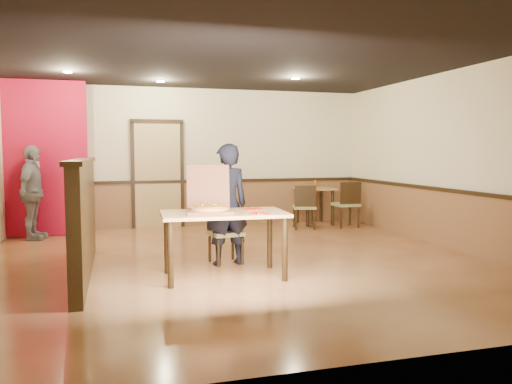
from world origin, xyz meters
TOP-DOWN VIEW (x-y plane):
  - floor at (0.00, 0.00)m, footprint 7.00×7.00m
  - ceiling at (0.00, 0.00)m, footprint 7.00×7.00m
  - wall_back at (0.00, 3.50)m, footprint 7.00×0.00m
  - wall_right at (3.50, 0.00)m, footprint 0.00×7.00m
  - wainscot_back at (0.00, 3.47)m, footprint 7.00×0.04m
  - chair_rail_back at (0.00, 3.45)m, footprint 7.00×0.06m
  - wainscot_right at (3.47, 0.00)m, footprint 0.04×7.00m
  - chair_rail_right at (3.45, 0.00)m, footprint 0.06×7.00m
  - back_door at (-0.80, 3.46)m, footprint 0.90×0.06m
  - booth_partition at (-2.00, -0.20)m, footprint 0.20×3.10m
  - red_accent_panel at (-2.90, 3.00)m, footprint 1.60×0.20m
  - spot_a at (-2.30, 1.80)m, footprint 0.14×0.14m
  - spot_b at (-0.80, 2.50)m, footprint 0.14×0.14m
  - spot_c at (1.40, 1.50)m, footprint 0.14×0.14m
  - main_table at (-0.35, -0.78)m, footprint 1.53×0.92m
  - diner_chair at (-0.18, 0.02)m, footprint 0.48×0.48m
  - side_chair_left at (1.95, 2.44)m, footprint 0.52×0.52m
  - side_chair_right at (2.86, 2.43)m, footprint 0.46×0.46m
  - side_table at (2.41, 3.05)m, footprint 0.74×0.74m
  - diner at (-0.17, -0.13)m, footprint 0.64×0.46m
  - passerby at (-3.00, 2.63)m, footprint 0.56×1.02m
  - pizza_box at (-0.53, -0.77)m, footprint 0.61×0.69m
  - pizza at (-0.53, -0.82)m, footprint 0.57×0.57m
  - napkin_near at (0.02, -1.08)m, footprint 0.29×0.29m
  - napkin_far at (0.08, -0.58)m, footprint 0.24×0.24m
  - condiment at (2.45, 3.11)m, footprint 0.06×0.06m

SIDE VIEW (x-z plane):
  - floor at x=0.00m, z-range 0.00..0.00m
  - wainscot_back at x=0.00m, z-range 0.00..0.90m
  - wainscot_right at x=3.47m, z-range 0.00..0.90m
  - diner_chair at x=-0.18m, z-range 0.04..0.88m
  - side_chair_left at x=1.95m, z-range 0.04..0.91m
  - side_chair_right at x=2.86m, z-range 0.04..0.97m
  - side_table at x=2.41m, z-range 0.21..0.97m
  - main_table at x=-0.35m, z-range 0.29..1.09m
  - booth_partition at x=-2.00m, z-range 0.01..1.46m
  - napkin_far at x=0.08m, z-range 0.80..0.81m
  - napkin_near at x=0.02m, z-range 0.80..0.81m
  - diner at x=-0.17m, z-range 0.00..1.64m
  - passerby at x=-3.00m, z-range 0.00..1.64m
  - condiment at x=2.45m, z-range 0.77..0.92m
  - pizza at x=-0.53m, z-range 0.84..0.87m
  - pizza_box at x=-0.53m, z-range 0.59..1.16m
  - chair_rail_back at x=0.00m, z-range 0.89..0.95m
  - chair_rail_right at x=3.45m, z-range 0.89..0.95m
  - back_door at x=-0.80m, z-range 0.00..2.10m
  - red_accent_panel at x=-2.90m, z-range 0.01..2.79m
  - wall_back at x=0.00m, z-range -2.10..4.90m
  - wall_right at x=3.50m, z-range -2.10..4.90m
  - spot_a at x=-2.30m, z-range 2.77..2.79m
  - spot_b at x=-0.80m, z-range 2.77..2.79m
  - spot_c at x=1.40m, z-range 2.77..2.79m
  - ceiling at x=0.00m, z-range 2.80..2.80m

